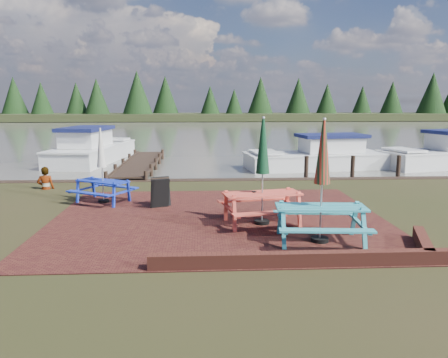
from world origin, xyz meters
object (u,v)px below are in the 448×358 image
boat_near (318,158)px  picnic_table_teal (321,200)px  picnic_table_blue (102,177)px  chalkboard (160,192)px  boat_jetty (92,151)px  jetty (140,163)px  boat_far (446,155)px  picnic_table_red (262,188)px  person (44,167)px

boat_near → picnic_table_teal: bearing=157.3°
boat_near → picnic_table_blue: bearing=123.3°
picnic_table_blue → chalkboard: bearing=7.7°
boat_near → boat_jetty: bearing=67.7°
jetty → boat_jetty: bearing=136.8°
chalkboard → boat_far: (13.93, 8.78, -0.04)m
picnic_table_red → person: bearing=134.4°
picnic_table_teal → picnic_table_blue: 7.21m
boat_jetty → boat_far: size_ratio=1.11×
picnic_table_red → boat_jetty: 15.73m
boat_near → picnic_table_red: bearing=149.9°
picnic_table_teal → boat_jetty: bearing=124.9°
picnic_table_teal → boat_near: bearing=80.1°
boat_far → person: size_ratio=4.31×
picnic_table_red → jetty: (-4.61, 10.86, -0.86)m
boat_near → boat_far: boat_far is taller
picnic_table_blue → boat_near: 11.99m
jetty → boat_far: boat_far is taller
picnic_table_teal → picnic_table_blue: (-5.80, 4.29, -0.16)m
boat_jetty → boat_near: (12.02, -3.12, -0.08)m
jetty → boat_near: 8.98m
picnic_table_red → boat_jetty: bearing=108.2°
picnic_table_red → boat_jetty: picnic_table_red is taller
picnic_table_blue → boat_jetty: 11.38m
jetty → picnic_table_red: bearing=-67.0°
person → jetty: bearing=-122.1°
boat_far → picnic_table_red: bearing=120.5°
picnic_table_blue → boat_near: (9.04, 7.86, -0.45)m
picnic_table_teal → boat_jetty: size_ratio=0.35×
boat_jetty → picnic_table_blue: bearing=-66.6°
picnic_table_red → boat_near: size_ratio=0.38×
boat_jetty → boat_far: 19.02m
chalkboard → jetty: 9.06m
jetty → boat_near: size_ratio=1.24×
chalkboard → person: size_ratio=0.55×
picnic_table_red → boat_near: bearing=56.7°
person → picnic_table_teal: bearing=134.2°
picnic_table_teal → picnic_table_blue: size_ratio=1.19×
jetty → person: bearing=-114.4°
person → picnic_table_blue: bearing=130.8°
picnic_table_blue → chalkboard: (1.88, -0.75, -0.35)m
picnic_table_red → person: size_ratio=1.68×
chalkboard → boat_near: (7.16, 8.61, -0.10)m
picnic_table_teal → boat_far: (10.01, 12.31, -0.55)m
chalkboard → boat_near: 11.20m
picnic_table_blue → person: (-2.58, 2.27, 0.00)m
chalkboard → jetty: bearing=81.6°
person → chalkboard: bearing=138.0°
picnic_table_red → chalkboard: (-2.81, 1.99, -0.50)m
picnic_table_red → boat_far: picnic_table_red is taller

